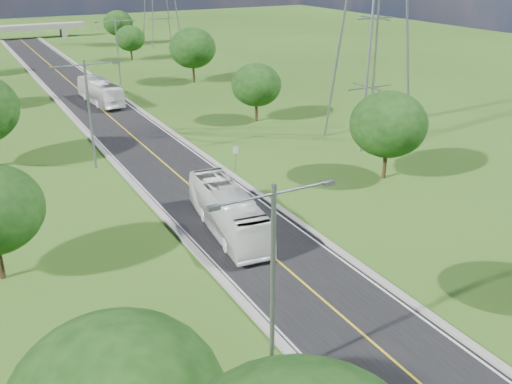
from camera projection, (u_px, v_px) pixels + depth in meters
ground at (115, 121)px, 68.33m from camera, size 260.00×260.00×0.00m
road at (102, 110)px, 73.18m from camera, size 8.00×150.00×0.06m
curb_left at (68, 113)px, 71.28m from camera, size 0.50×150.00×0.22m
curb_right at (134, 105)px, 75.02m from camera, size 0.50×150.00×0.22m
speed_limit_sign at (236, 154)px, 52.18m from camera, size 0.55×0.09×2.40m
overpass at (18, 29)px, 132.18m from camera, size 30.00×3.00×3.20m
streetlight_near_left at (273, 272)px, 24.52m from camera, size 5.90×0.25×10.00m
streetlight_mid_left at (89, 106)px, 51.24m from camera, size 5.90×0.25×10.00m
streetlight_far_right at (117, 47)px, 83.25m from camera, size 5.90×0.25×10.00m
power_tower_near at (376, 3)px, 56.42m from camera, size 9.00×6.40×28.00m
tree_rb at (388, 124)px, 49.18m from camera, size 6.72×6.72×7.82m
tree_rc at (256, 85)px, 66.79m from camera, size 5.88×5.88×6.84m
tree_rd at (193, 48)px, 86.75m from camera, size 7.14×7.14×8.30m
tree_re at (130, 38)px, 105.56m from camera, size 5.46×5.46×6.35m
tree_rf at (118, 23)px, 123.05m from camera, size 6.30×6.30×7.33m
bus_outbound at (100, 92)px, 75.61m from camera, size 3.54×11.42×3.13m
bus_inbound at (228, 211)px, 40.59m from camera, size 4.02×11.58×3.16m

